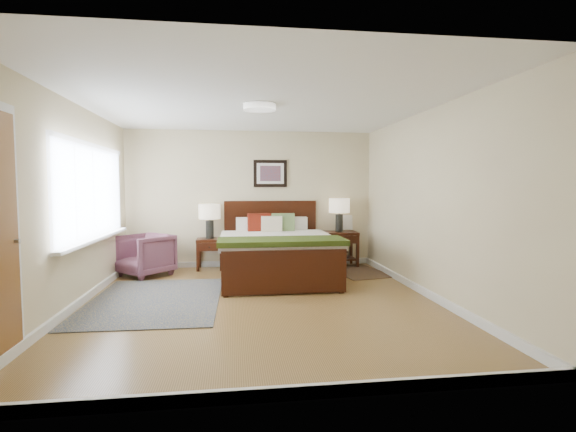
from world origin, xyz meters
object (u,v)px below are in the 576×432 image
Objects in this scene: nightstand_left at (210,245)px; armchair at (145,255)px; bed at (276,244)px; nightstand_right at (339,245)px; lamp_left at (210,214)px; lamp_right at (339,208)px; rug_persian at (155,300)px.

armchair is at bearing -158.37° from nightstand_left.
bed is at bearing -37.34° from nightstand_left.
nightstand_right is 2.44m from lamp_left.
rug_persian is (-2.96, -2.02, -1.08)m from lamp_right.
nightstand_right is at bearing 35.41° from rug_persian.
lamp_left is 2.32m from rug_persian.
lamp_right is at bearing 0.48° from nightstand_left.
lamp_right is 3.74m from rug_persian.
nightstand_left is 0.72× the size of armchair.
bed is 3.64× the size of lamp_left.
nightstand_left is 2.37m from nightstand_right.
bed is at bearing -37.99° from lamp_left.
lamp_right is at bearing 50.39° from armchair.
bed is 2.20m from armchair.
nightstand_left is 1.13m from armchair.
nightstand_left is 0.24× the size of rug_persian.
lamp_right is at bearing 34.34° from bed.
lamp_left reaches higher than rug_persian.
lamp_left is 0.26× the size of rug_persian.
bed is at bearing 31.85° from armchair.
nightstand_right is 0.28× the size of rug_persian.
nightstand_left is at bearing -90.00° from lamp_left.
nightstand_right is 3.60m from rug_persian.
rug_persian is at bearing -145.86° from bed.
lamp_left is 2.37m from lamp_right.
nightstand_left is at bearing -179.84° from nightstand_right.
lamp_right is at bearing 35.59° from rug_persian.
nightstand_right is at bearing 33.93° from bed.
armchair reaches higher than nightstand_right.
bed is at bearing -146.07° from nightstand_right.
bed is 1.62m from lamp_right.
rug_persian is at bearing -106.58° from nightstand_left.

